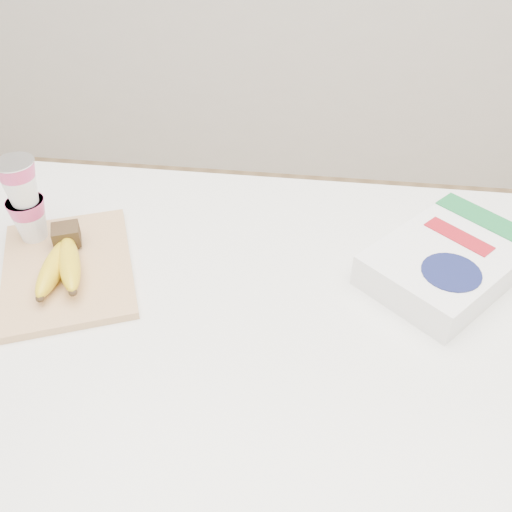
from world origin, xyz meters
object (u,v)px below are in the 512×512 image
at_px(yogurt_stack, 24,198).
at_px(cereal_box, 448,261).
at_px(cutting_board, 68,269).
at_px(table, 251,469).
at_px(bananas, 62,261).

distance_m(yogurt_stack, cereal_box, 0.76).
bearing_deg(cutting_board, table, -33.24).
xyz_separation_m(cutting_board, cereal_box, (0.67, 0.08, 0.02)).
bearing_deg(cereal_box, yogurt_stack, -138.52).
distance_m(cutting_board, yogurt_stack, 0.15).
xyz_separation_m(bananas, cereal_box, (0.67, 0.09, -0.01)).
bearing_deg(cereal_box, bananas, -131.30).
xyz_separation_m(cutting_board, bananas, (0.00, -0.01, 0.03)).
height_order(table, cutting_board, cutting_board).
distance_m(cutting_board, cereal_box, 0.67).
distance_m(bananas, yogurt_stack, 0.14).
bearing_deg(cereal_box, cutting_board, -132.35).
bearing_deg(yogurt_stack, cutting_board, -38.69).
height_order(bananas, yogurt_stack, yogurt_stack).
height_order(table, yogurt_stack, yogurt_stack).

